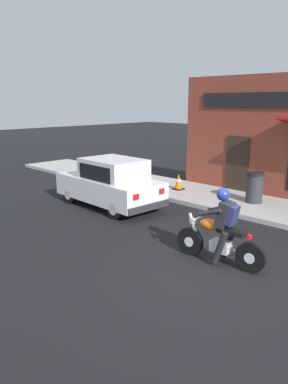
# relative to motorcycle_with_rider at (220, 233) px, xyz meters

# --- Properties ---
(ground_plane) EXTENTS (80.00, 80.00, 0.00)m
(ground_plane) POSITION_rel_motorcycle_with_rider_xyz_m (-0.50, -0.21, -0.68)
(ground_plane) COLOR black
(sidewalk_curb) EXTENTS (2.60, 22.00, 0.14)m
(sidewalk_curb) POSITION_rel_motorcycle_with_rider_xyz_m (4.31, 2.79, -0.61)
(sidewalk_curb) COLOR #ADAAA3
(sidewalk_curb) RESTS_ON ground
(motorcycle_with_rider) EXTENTS (0.60, 2.02, 1.62)m
(motorcycle_with_rider) POSITION_rel_motorcycle_with_rider_xyz_m (0.00, 0.00, 0.00)
(motorcycle_with_rider) COLOR black
(motorcycle_with_rider) RESTS_ON ground
(car_hatchback) EXTENTS (1.79, 3.84, 1.57)m
(car_hatchback) POSITION_rel_motorcycle_with_rider_xyz_m (1.24, 4.94, 0.09)
(car_hatchback) COLOR black
(car_hatchback) RESTS_ON ground
(trash_bin) EXTENTS (0.56, 0.56, 0.98)m
(trash_bin) POSITION_rel_motorcycle_with_rider_xyz_m (4.48, 1.66, -0.04)
(trash_bin) COLOR #2D2D33
(trash_bin) RESTS_ON sidewalk_curb
(traffic_cone) EXTENTS (0.36, 0.36, 0.60)m
(traffic_cone) POSITION_rel_motorcycle_with_rider_xyz_m (4.18, 4.54, -0.25)
(traffic_cone) COLOR black
(traffic_cone) RESTS_ON sidewalk_curb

